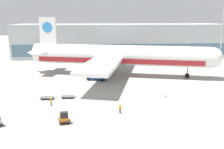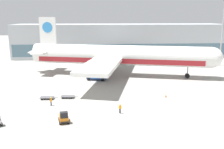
% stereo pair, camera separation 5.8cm
% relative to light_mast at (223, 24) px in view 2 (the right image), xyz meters
% --- Properties ---
extents(ground_plane, '(400.00, 400.00, 0.00)m').
position_rel_light_mast_xyz_m(ground_plane, '(-41.98, -42.03, -14.58)').
color(ground_plane, '#9E9B93').
extents(terminal_building, '(90.00, 18.20, 14.00)m').
position_rel_light_mast_xyz_m(terminal_building, '(-33.10, 24.87, -7.60)').
color(terminal_building, '#B2B7BC').
rests_on(terminal_building, ground_plane).
extents(light_mast, '(2.80, 0.50, 25.42)m').
position_rel_light_mast_xyz_m(light_mast, '(0.00, 0.00, 0.00)').
color(light_mast, '#9EA0A5').
rests_on(light_mast, ground_plane).
extents(airplane_main, '(57.01, 48.49, 17.00)m').
position_rel_light_mast_xyz_m(airplane_main, '(-38.18, -12.45, -8.74)').
color(airplane_main, white).
rests_on(airplane_main, ground_plane).
extents(scissor_lift_loader, '(5.78, 4.44, 5.08)m').
position_rel_light_mast_xyz_m(scissor_lift_loader, '(-44.04, -17.63, -12.63)').
color(scissor_lift_loader, '#284C99').
rests_on(scissor_lift_loader, ground_plane).
extents(baggage_tug_foreground, '(2.05, 2.68, 2.00)m').
position_rel_light_mast_xyz_m(baggage_tug_foreground, '(-49.80, -46.15, -13.71)').
color(baggage_tug_foreground, orange).
rests_on(baggage_tug_foreground, ground_plane).
extents(baggage_dolly_lead, '(3.74, 1.66, 0.48)m').
position_rel_light_mast_xyz_m(baggage_dolly_lead, '(-54.76, -33.76, -14.19)').
color(baggage_dolly_lead, '#56565B').
rests_on(baggage_dolly_lead, ground_plane).
extents(baggage_dolly_second, '(3.74, 1.66, 0.48)m').
position_rel_light_mast_xyz_m(baggage_dolly_second, '(-50.47, -33.30, -14.19)').
color(baggage_dolly_second, '#56565B').
rests_on(baggage_dolly_second, ground_plane).
extents(ground_crew_near, '(0.30, 0.56, 1.77)m').
position_rel_light_mast_xyz_m(ground_crew_near, '(-53.25, -37.87, -13.54)').
color(ground_crew_near, black).
rests_on(ground_crew_near, ground_plane).
extents(ground_crew_far, '(0.48, 0.39, 1.79)m').
position_rel_light_mast_xyz_m(ground_crew_far, '(-40.15, -42.80, -13.53)').
color(ground_crew_far, black).
rests_on(ground_crew_far, ground_plane).
extents(traffic_cone_near, '(0.40, 0.40, 0.78)m').
position_rel_light_mast_xyz_m(traffic_cone_near, '(-29.21, -34.15, -14.20)').
color(traffic_cone_near, black).
rests_on(traffic_cone_near, ground_plane).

